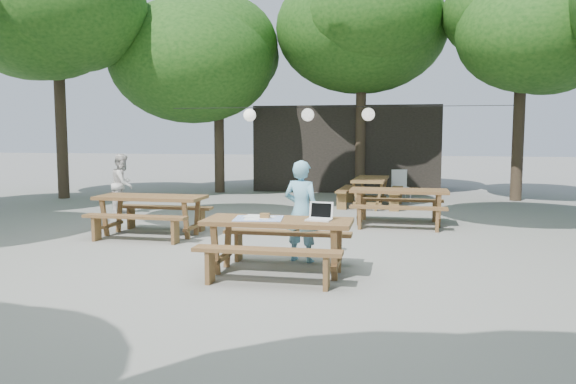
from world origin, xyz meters
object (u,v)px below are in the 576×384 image
(main_picnic_table, at_px, (278,246))
(second_person, at_px, (123,184))
(woman, at_px, (301,211))
(plastic_chair, at_px, (401,193))
(picnic_table_nw, at_px, (151,215))

(main_picnic_table, xyz_separation_m, second_person, (-4.85, 4.91, 0.32))
(woman, relative_size, plastic_chair, 1.68)
(plastic_chair, bearing_deg, second_person, -171.65)
(main_picnic_table, relative_size, picnic_table_nw, 1.00)
(woman, xyz_separation_m, second_person, (-5.04, 4.12, -0.05))
(second_person, distance_m, plastic_chair, 7.41)
(picnic_table_nw, xyz_separation_m, woman, (3.12, -1.54, 0.37))
(picnic_table_nw, height_order, woman, woman)
(picnic_table_nw, height_order, second_person, second_person)
(picnic_table_nw, relative_size, woman, 1.32)
(woman, bearing_deg, second_person, -22.38)
(main_picnic_table, bearing_deg, second_person, 134.64)
(main_picnic_table, height_order, plastic_chair, plastic_chair)
(main_picnic_table, distance_m, plastic_chair, 8.58)
(picnic_table_nw, bearing_deg, woman, -25.74)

